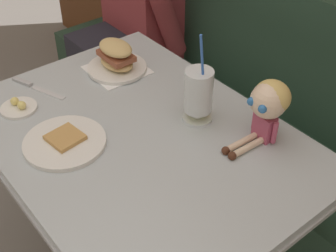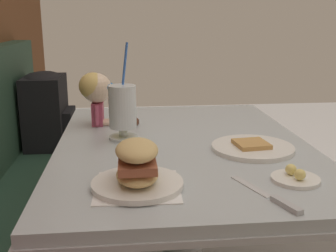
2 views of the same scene
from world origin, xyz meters
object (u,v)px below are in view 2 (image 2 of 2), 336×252
object	(u,v)px
toast_plate	(252,147)
backpack	(47,108)
butter_knife	(276,199)
milkshake_glass	(123,109)
sandwich_plate	(137,169)
butter_saucer	(295,177)
seated_doll	(97,91)

from	to	relation	value
toast_plate	backpack	xyz separation A→B (m)	(1.05, 0.80, -0.09)
toast_plate	butter_knife	world-z (taller)	toast_plate
milkshake_glass	backpack	world-z (taller)	milkshake_glass
sandwich_plate	butter_saucer	bearing A→B (deg)	-90.04
butter_saucer	butter_knife	size ratio (longest dim) A/B	0.53
toast_plate	milkshake_glass	bearing A→B (deg)	67.94
toast_plate	butter_saucer	xyz separation A→B (m)	(-0.25, -0.03, 0.00)
toast_plate	butter_knife	size ratio (longest dim) A/B	1.10
seated_doll	toast_plate	bearing A→B (deg)	-126.06
toast_plate	seated_doll	bearing A→B (deg)	53.94
milkshake_glass	backpack	distance (m)	1.00
butter_saucer	backpack	size ratio (longest dim) A/B	0.30
toast_plate	backpack	world-z (taller)	backpack
butter_knife	seated_doll	distance (m)	0.84
sandwich_plate	seated_doll	bearing A→B (deg)	11.98
milkshake_glass	sandwich_plate	distance (m)	0.41
butter_saucer	backpack	bearing A→B (deg)	32.69
milkshake_glass	sandwich_plate	size ratio (longest dim) A/B	1.43
butter_saucer	seated_doll	bearing A→B (deg)	40.60
toast_plate	butter_saucer	bearing A→B (deg)	-172.70
butter_saucer	sandwich_plate	bearing A→B (deg)	89.96
toast_plate	sandwich_plate	world-z (taller)	sandwich_plate
milkshake_glass	sandwich_plate	bearing A→B (deg)	-175.29
sandwich_plate	butter_knife	bearing A→B (deg)	-109.77
milkshake_glass	butter_knife	world-z (taller)	milkshake_glass
seated_doll	backpack	bearing A→B (deg)	24.45
sandwich_plate	butter_saucer	xyz separation A→B (m)	(-0.00, -0.39, -0.04)
butter_knife	backpack	distance (m)	1.60
butter_saucer	butter_knife	xyz separation A→B (m)	(-0.11, 0.09, -0.00)
milkshake_glass	seated_doll	xyz separation A→B (m)	(0.20, 0.09, 0.03)
sandwich_plate	seated_doll	distance (m)	0.62
butter_saucer	seated_doll	world-z (taller)	seated_doll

